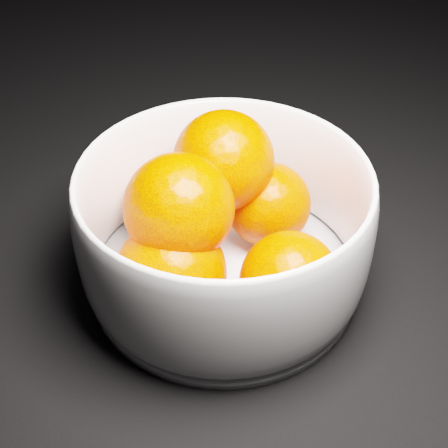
# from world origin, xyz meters

# --- Properties ---
(ground) EXTENTS (3.00, 3.00, 0.00)m
(ground) POSITION_xyz_m (0.00, 0.00, 0.00)
(ground) COLOR black
(ground) RESTS_ON ground
(bowl) EXTENTS (0.25, 0.25, 0.12)m
(bowl) POSITION_xyz_m (0.25, -0.25, 0.06)
(bowl) COLOR white
(bowl) RESTS_ON ground
(orange_pile) EXTENTS (0.19, 0.18, 0.13)m
(orange_pile) POSITION_xyz_m (0.24, -0.25, 0.07)
(orange_pile) COLOR #FF4000
(orange_pile) RESTS_ON bowl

